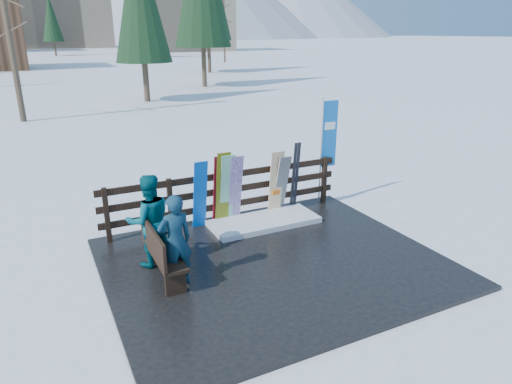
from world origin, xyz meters
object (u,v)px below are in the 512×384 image
snowboard_4 (281,185)px  snowboard_5 (276,183)px  bench (160,251)px  person_back (149,221)px  person_front (175,241)px  snowboard_0 (200,195)px  snowboard_1 (227,190)px  snowboard_3 (235,189)px  rental_flag (327,138)px  snowboard_2 (223,189)px

snowboard_4 → snowboard_5: 0.16m
bench → person_back: 0.69m
snowboard_4 → person_front: size_ratio=0.91×
bench → snowboard_0: snowboard_0 is taller
snowboard_1 → snowboard_4: snowboard_1 is taller
snowboard_5 → snowboard_4: bearing=0.0°
snowboard_1 → snowboard_5: 1.21m
snowboard_3 → snowboard_4: bearing=0.0°
bench → person_front: 0.44m
snowboard_0 → snowboard_4: snowboard_0 is taller
bench → snowboard_4: (3.31, 1.69, 0.19)m
rental_flag → person_back: 4.97m
snowboard_0 → rental_flag: (3.38, 0.27, 0.83)m
snowboard_4 → person_front: bearing=-147.6°
snowboard_1 → snowboard_5: bearing=0.0°
snowboard_0 → snowboard_1: snowboard_1 is taller
snowboard_3 → rental_flag: 2.70m
bench → snowboard_1: bearing=40.8°
snowboard_0 → person_back: bearing=-140.8°
bench → person_back: bearing=90.5°
bench → rental_flag: rental_flag is taller
snowboard_0 → snowboard_2: (0.52, 0.00, 0.06)m
snowboard_2 → bench: bearing=-137.7°
snowboard_3 → rental_flag: size_ratio=0.61×
rental_flag → snowboard_0: bearing=-175.4°
snowboard_0 → snowboard_5: size_ratio=1.02×
snowboard_3 → snowboard_1: bearing=180.0°
snowboard_4 → person_front: (-3.11, -1.97, 0.09)m
snowboard_1 → snowboard_5: (1.21, 0.00, -0.04)m
snowboard_5 → person_front: bearing=-146.4°
snowboard_2 → rental_flag: (2.85, 0.27, 0.77)m
rental_flag → snowboard_2: bearing=-174.6°
snowboard_2 → rental_flag: bearing=5.4°
snowboard_3 → snowboard_4: snowboard_3 is taller
snowboard_2 → snowboard_5: (1.31, 0.00, -0.07)m
snowboard_4 → person_front: person_front is taller
bench → rental_flag: size_ratio=0.58×
person_front → snowboard_5: bearing=-151.9°
snowboard_1 → snowboard_3: bearing=0.0°
snowboard_1 → person_front: size_ratio=1.02×
snowboard_1 → person_back: 2.25m
snowboard_0 → snowboard_1: (0.62, 0.00, 0.03)m
snowboard_4 → person_front: 3.69m
snowboard_0 → snowboard_2: snowboard_2 is taller
snowboard_0 → person_front: person_front is taller
snowboard_1 → snowboard_4: bearing=0.0°
snowboard_2 → person_front: size_ratio=1.06×
snowboard_1 → snowboard_3: snowboard_1 is taller
snowboard_4 → person_back: size_ratio=0.85×
snowboard_4 → snowboard_5: bearing=-180.0°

